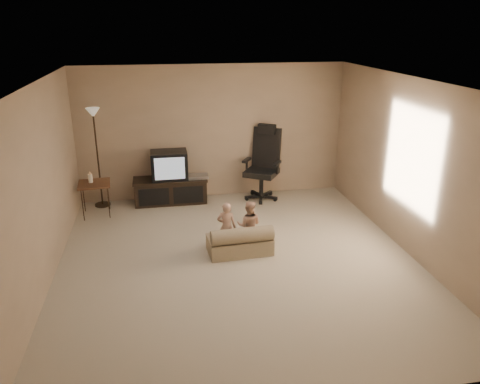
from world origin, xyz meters
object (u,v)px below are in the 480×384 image
(toddler_left, at_px, (227,227))
(toddler_right, at_px, (249,225))
(tv_stand, at_px, (171,182))
(floor_lamp, at_px, (95,136))
(office_chair, at_px, (263,173))
(side_table, at_px, (94,184))
(child_sofa, at_px, (240,242))

(toddler_left, distance_m, toddler_right, 0.34)
(tv_stand, distance_m, toddler_left, 2.28)
(toddler_left, bearing_deg, floor_lamp, -32.38)
(floor_lamp, bearing_deg, toddler_left, -48.09)
(office_chair, distance_m, toddler_right, 2.19)
(tv_stand, xyz_separation_m, office_chair, (1.75, -0.07, 0.09))
(floor_lamp, bearing_deg, toddler_right, -43.45)
(office_chair, xyz_separation_m, toddler_right, (-0.68, -2.08, -0.12))
(side_table, bearing_deg, child_sofa, -40.30)
(office_chair, height_order, toddler_right, office_chair)
(side_table, xyz_separation_m, toddler_right, (2.38, -1.77, -0.19))
(floor_lamp, height_order, toddler_right, floor_lamp)
(office_chair, distance_m, child_sofa, 2.38)
(office_chair, xyz_separation_m, floor_lamp, (-3.01, 0.12, 0.81))
(tv_stand, height_order, floor_lamp, floor_lamp)
(office_chair, xyz_separation_m, child_sofa, (-0.84, -2.20, -0.32))
(side_table, xyz_separation_m, child_sofa, (2.23, -1.89, -0.39))
(side_table, distance_m, toddler_left, 2.72)
(office_chair, relative_size, toddler_left, 1.82)
(toddler_left, bearing_deg, office_chair, -100.29)
(side_table, relative_size, floor_lamp, 0.44)
(tv_stand, relative_size, child_sofa, 1.45)
(child_sofa, bearing_deg, office_chair, 65.56)
(child_sofa, distance_m, toddler_left, 0.29)
(floor_lamp, relative_size, child_sofa, 1.90)
(toddler_right, bearing_deg, child_sofa, 56.21)
(tv_stand, relative_size, toddler_right, 1.82)
(floor_lamp, distance_m, child_sofa, 3.38)
(child_sofa, bearing_deg, side_table, 136.07)
(office_chair, height_order, side_table, office_chair)
(office_chair, bearing_deg, toddler_left, -83.67)
(tv_stand, height_order, office_chair, office_chair)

